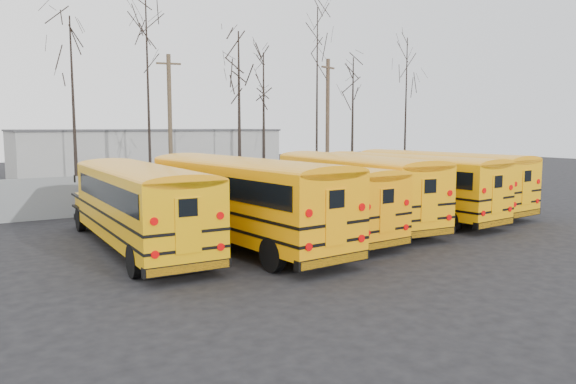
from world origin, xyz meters
TOP-DOWN VIEW (x-y plane):
  - ground at (0.00, 0.00)m, footprint 120.00×120.00m
  - fence at (0.00, 12.00)m, footprint 40.00×0.04m
  - distant_building at (2.00, 32.00)m, footprint 22.00×8.00m
  - bus_a at (-8.02, 3.13)m, footprint 2.98×11.25m
  - bus_b at (-4.62, 1.88)m, footprint 3.51×11.99m
  - bus_c at (-1.55, 2.45)m, footprint 3.08×10.76m
  - bus_d at (1.65, 3.28)m, footprint 3.53×11.56m
  - bus_e at (4.77, 3.24)m, footprint 3.51×11.31m
  - bus_f at (8.00, 4.16)m, footprint 3.55×11.34m
  - utility_pole_left at (-0.68, 19.46)m, footprint 1.60×0.42m
  - utility_pole_right at (10.59, 17.25)m, footprint 1.57×0.73m
  - tree_2 at (-7.20, 17.16)m, footprint 0.26×0.26m
  - tree_3 at (-3.14, 16.37)m, footprint 0.26×0.26m
  - tree_4 at (1.89, 14.51)m, footprint 0.26×0.26m
  - tree_5 at (5.31, 17.47)m, footprint 0.26×0.26m
  - tree_6 at (9.10, 16.51)m, footprint 0.26×0.26m
  - tree_7 at (13.51, 17.97)m, footprint 0.26×0.26m
  - tree_8 at (18.03, 16.88)m, footprint 0.26×0.26m

SIDE VIEW (x-z plane):
  - ground at x=0.00m, z-range 0.00..0.00m
  - fence at x=0.00m, z-range 0.00..2.00m
  - bus_c at x=-1.55m, z-range 0.25..3.23m
  - bus_e at x=4.77m, z-range 0.27..3.39m
  - bus_a at x=-8.02m, z-range 0.27..3.39m
  - bus_f at x=8.00m, z-range 0.27..3.39m
  - bus_d at x=1.65m, z-range 0.27..3.46m
  - bus_b at x=-4.62m, z-range 0.28..3.60m
  - distant_building at x=2.00m, z-range 0.00..4.00m
  - utility_pole_left at x=-0.68m, z-range 0.12..9.17m
  - tree_5 at x=5.31m, z-range 0.00..9.35m
  - utility_pole_right at x=10.59m, z-range 0.13..9.37m
  - tree_7 at x=13.51m, z-range 0.00..9.61m
  - tree_4 at x=1.89m, z-range 0.00..10.05m
  - tree_2 at x=-7.20m, z-range 0.00..10.45m
  - tree_8 at x=18.03m, z-range 0.00..11.30m
  - tree_6 at x=9.10m, z-range 0.00..12.58m
  - tree_3 at x=-3.14m, z-range 0.00..12.71m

